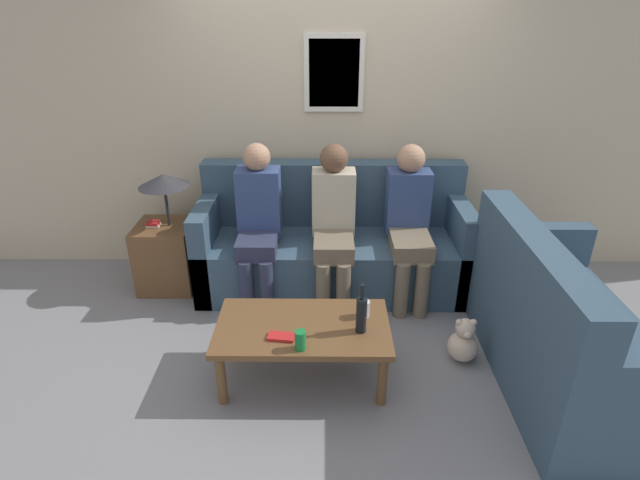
# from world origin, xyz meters

# --- Properties ---
(ground_plane) EXTENTS (16.00, 16.00, 0.00)m
(ground_plane) POSITION_xyz_m (0.00, 0.00, 0.00)
(ground_plane) COLOR gray
(wall_back) EXTENTS (9.00, 0.08, 2.60)m
(wall_back) POSITION_xyz_m (0.00, 0.92, 1.30)
(wall_back) COLOR beige
(wall_back) RESTS_ON ground_plane
(couch_main) EXTENTS (2.20, 0.81, 1.01)m
(couch_main) POSITION_xyz_m (0.00, 0.50, 0.35)
(couch_main) COLOR #385166
(couch_main) RESTS_ON ground_plane
(couch_side) EXTENTS (0.81, 1.61, 1.01)m
(couch_side) POSITION_xyz_m (1.40, -0.73, 0.35)
(couch_side) COLOR #385166
(couch_side) RESTS_ON ground_plane
(coffee_table) EXTENTS (1.09, 0.61, 0.40)m
(coffee_table) POSITION_xyz_m (-0.21, -0.71, 0.35)
(coffee_table) COLOR brown
(coffee_table) RESTS_ON ground_plane
(side_table_with_lamp) EXTENTS (0.48, 0.46, 1.00)m
(side_table_with_lamp) POSITION_xyz_m (-1.39, 0.44, 0.36)
(side_table_with_lamp) COLOR brown
(side_table_with_lamp) RESTS_ON ground_plane
(wine_bottle) EXTENTS (0.07, 0.07, 0.33)m
(wine_bottle) POSITION_xyz_m (0.15, -0.77, 0.53)
(wine_bottle) COLOR black
(wine_bottle) RESTS_ON coffee_table
(drinking_glass) EXTENTS (0.07, 0.07, 0.11)m
(drinking_glass) POSITION_xyz_m (0.18, -0.61, 0.46)
(drinking_glass) COLOR silver
(drinking_glass) RESTS_ON coffee_table
(book_stack) EXTENTS (0.17, 0.10, 0.02)m
(book_stack) POSITION_xyz_m (-0.33, -0.85, 0.41)
(book_stack) COLOR red
(book_stack) RESTS_ON coffee_table
(soda_can) EXTENTS (0.07, 0.07, 0.12)m
(soda_can) POSITION_xyz_m (-0.21, -0.95, 0.46)
(soda_can) COLOR #197A38
(soda_can) RESTS_ON coffee_table
(person_left) EXTENTS (0.34, 0.58, 1.26)m
(person_left) POSITION_xyz_m (-0.59, 0.30, 0.69)
(person_left) COLOR #2D334C
(person_left) RESTS_ON ground_plane
(person_middle) EXTENTS (0.34, 0.64, 1.24)m
(person_middle) POSITION_xyz_m (-0.00, 0.32, 0.68)
(person_middle) COLOR #756651
(person_middle) RESTS_ON ground_plane
(person_right) EXTENTS (0.34, 0.65, 1.23)m
(person_right) POSITION_xyz_m (0.60, 0.34, 0.67)
(person_right) COLOR #756651
(person_right) RESTS_ON ground_plane
(teddy_bear) EXTENTS (0.21, 0.21, 0.32)m
(teddy_bear) POSITION_xyz_m (0.87, -0.53, 0.14)
(teddy_bear) COLOR beige
(teddy_bear) RESTS_ON ground_plane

